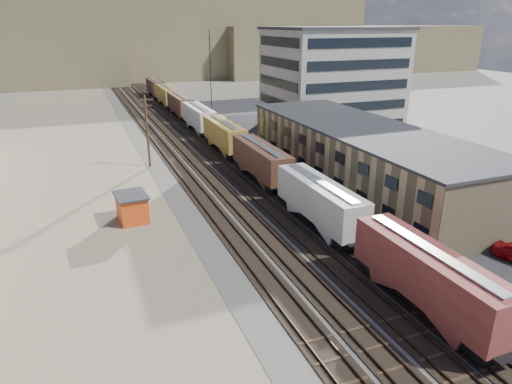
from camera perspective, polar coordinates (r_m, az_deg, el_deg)
name	(u,v)px	position (r m, az deg, el deg)	size (l,w,h in m)	color
ground	(381,324)	(33.11, 15.33, -15.60)	(300.00, 300.00, 0.00)	#6B6356
ballast_bed	(195,147)	(75.33, -7.68, 5.56)	(18.00, 200.00, 0.06)	#4C4742
dirt_yard	(63,180)	(63.77, -23.01, 1.33)	(24.00, 180.00, 0.03)	#87775C
asphalt_lot	(362,157)	(70.87, 13.05, 4.26)	(26.00, 120.00, 0.04)	#232326
rail_tracks	(191,147)	(75.19, -8.09, 5.58)	(11.40, 200.00, 0.24)	black
freight_train	(210,125)	(78.94, -5.72, 8.39)	(3.00, 119.74, 4.46)	black
warehouse	(362,155)	(58.13, 13.10, 4.48)	(12.40, 40.40, 7.25)	tan
office_tower	(332,79)	(88.80, 9.43, 13.78)	(22.60, 18.60, 18.45)	#9E998E
utility_pole_north	(147,130)	(64.90, -13.45, 7.58)	(2.20, 0.32, 10.00)	#382619
radio_mast	(211,82)	(84.69, -5.67, 13.54)	(1.20, 0.16, 18.00)	black
hills_north	(115,37)	(189.60, -17.22, 18.02)	(265.00, 80.00, 32.00)	brown
maintenance_shed	(132,207)	(48.06, -15.24, -1.84)	(3.31, 4.13, 2.87)	#E14715
parked_car_blue	(307,123)	(90.37, 6.36, 8.54)	(2.40, 5.20, 1.44)	navy
parked_car_far	(338,115)	(98.94, 10.17, 9.44)	(1.96, 4.87, 1.66)	white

